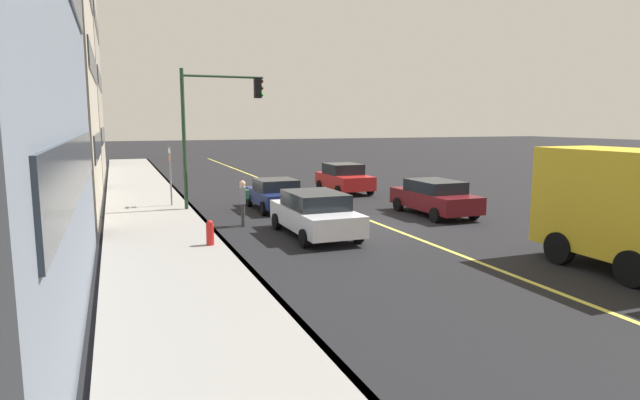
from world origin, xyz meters
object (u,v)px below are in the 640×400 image
(pedestrian_with_backpack, at_px, (243,199))
(street_sign_post, at_px, (170,172))
(fire_hydrant, at_px, (210,235))
(car_navy, at_px, (276,194))
(car_maroon, at_px, (435,197))
(car_red, at_px, (344,178))
(car_white, at_px, (315,213))
(traffic_light_mast, at_px, (214,116))

(pedestrian_with_backpack, relative_size, street_sign_post, 0.62)
(street_sign_post, xyz_separation_m, fire_hydrant, (-8.61, -0.30, -1.21))
(street_sign_post, bearing_deg, car_navy, -114.57)
(car_maroon, xyz_separation_m, street_sign_post, (5.85, 10.29, 0.89))
(car_red, bearing_deg, car_white, 151.14)
(car_white, relative_size, street_sign_post, 1.64)
(car_maroon, relative_size, car_navy, 1.13)
(car_navy, height_order, street_sign_post, street_sign_post)
(car_red, xyz_separation_m, car_white, (-10.10, 5.57, -0.02))
(car_red, bearing_deg, car_navy, 128.84)
(car_maroon, relative_size, traffic_light_mast, 0.72)
(car_navy, height_order, car_white, car_white)
(car_maroon, distance_m, pedestrian_with_backpack, 8.17)
(car_red, height_order, car_maroon, car_red)
(pedestrian_with_backpack, height_order, traffic_light_mast, traffic_light_mast)
(pedestrian_with_backpack, height_order, street_sign_post, street_sign_post)
(car_white, bearing_deg, car_red, -28.86)
(street_sign_post, bearing_deg, car_maroon, -119.63)
(pedestrian_with_backpack, relative_size, fire_hydrant, 1.87)
(car_white, xyz_separation_m, pedestrian_with_backpack, (2.61, 1.93, 0.23))
(car_red, xyz_separation_m, street_sign_post, (-2.23, 9.64, 0.85))
(car_white, bearing_deg, car_maroon, -72.02)
(car_maroon, bearing_deg, pedestrian_with_backpack, 85.81)
(car_white, bearing_deg, traffic_light_mast, 19.05)
(traffic_light_mast, xyz_separation_m, street_sign_post, (1.30, 1.81, -2.54))
(car_red, distance_m, pedestrian_with_backpack, 10.60)
(car_white, height_order, fire_hydrant, car_white)
(car_navy, relative_size, car_white, 0.85)
(car_navy, distance_m, traffic_light_mast, 4.40)
(traffic_light_mast, height_order, fire_hydrant, traffic_light_mast)
(car_red, height_order, car_navy, car_red)
(car_red, bearing_deg, pedestrian_with_backpack, 134.97)
(car_red, bearing_deg, street_sign_post, 103.03)
(car_white, xyz_separation_m, traffic_light_mast, (6.57, 2.27, 3.41))
(pedestrian_with_backpack, relative_size, traffic_light_mast, 0.28)
(street_sign_post, bearing_deg, pedestrian_with_backpack, -157.79)
(street_sign_post, distance_m, fire_hydrant, 8.70)
(car_white, xyz_separation_m, fire_hydrant, (-0.74, 3.77, -0.34))
(car_navy, xyz_separation_m, pedestrian_with_backpack, (-3.25, 2.24, 0.31))
(car_navy, bearing_deg, street_sign_post, 65.43)
(car_navy, xyz_separation_m, traffic_light_mast, (0.70, 2.58, 3.49))
(pedestrian_with_backpack, bearing_deg, car_red, -45.03)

